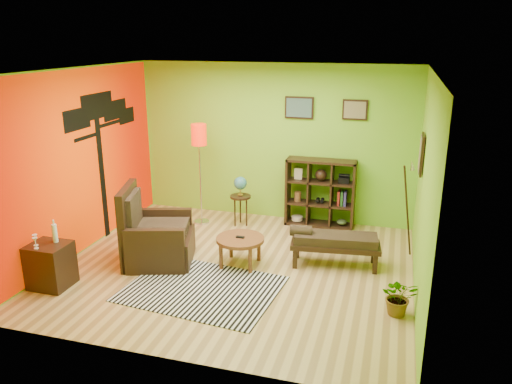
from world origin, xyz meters
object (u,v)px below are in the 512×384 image
(armchair, at_px, (154,239))
(bench, at_px, (333,241))
(cube_shelf, at_px, (321,193))
(globe_table, at_px, (240,189))
(side_cabinet, at_px, (51,265))
(floor_lamp, at_px, (199,144))
(coffee_table, at_px, (240,241))
(potted_plant, at_px, (399,300))

(armchair, xyz_separation_m, bench, (2.56, 0.59, 0.03))
(cube_shelf, height_order, bench, cube_shelf)
(globe_table, bearing_deg, bench, -33.56)
(armchair, distance_m, side_cabinet, 1.47)
(side_cabinet, bearing_deg, armchair, 48.01)
(bench, bearing_deg, floor_lamp, 156.21)
(armchair, bearing_deg, bench, 13.02)
(side_cabinet, height_order, floor_lamp, floor_lamp)
(coffee_table, distance_m, floor_lamp, 2.19)
(armchair, relative_size, globe_table, 1.33)
(cube_shelf, relative_size, potted_plant, 2.52)
(side_cabinet, relative_size, potted_plant, 1.93)
(side_cabinet, xyz_separation_m, potted_plant, (4.50, 0.54, -0.12))
(armchair, distance_m, potted_plant, 3.57)
(armchair, xyz_separation_m, side_cabinet, (-0.98, -1.09, -0.04))
(globe_table, distance_m, bench, 2.17)
(side_cabinet, bearing_deg, potted_plant, 6.87)
(coffee_table, xyz_separation_m, bench, (1.30, 0.37, 0.01))
(side_cabinet, relative_size, cube_shelf, 0.77)
(floor_lamp, xyz_separation_m, bench, (2.50, -1.10, -1.07))
(armchair, height_order, potted_plant, armchair)
(side_cabinet, distance_m, globe_table, 3.38)
(globe_table, height_order, cube_shelf, cube_shelf)
(armchair, relative_size, floor_lamp, 0.66)
(globe_table, bearing_deg, side_cabinet, -121.38)
(bench, distance_m, potted_plant, 1.50)
(coffee_table, relative_size, potted_plant, 1.47)
(globe_table, bearing_deg, cube_shelf, 15.40)
(side_cabinet, distance_m, floor_lamp, 3.19)
(floor_lamp, bearing_deg, side_cabinet, -110.45)
(globe_table, xyz_separation_m, potted_plant, (2.75, -2.33, -0.49))
(globe_table, height_order, bench, globe_table)
(coffee_table, xyz_separation_m, cube_shelf, (0.87, 1.93, 0.23))
(floor_lamp, bearing_deg, coffee_table, -50.66)
(armchair, height_order, cube_shelf, cube_shelf)
(floor_lamp, distance_m, cube_shelf, 2.29)
(armchair, relative_size, potted_plant, 2.49)
(side_cabinet, bearing_deg, globe_table, 58.62)
(cube_shelf, height_order, potted_plant, cube_shelf)
(globe_table, xyz_separation_m, cube_shelf, (1.36, 0.38, -0.08))
(floor_lamp, bearing_deg, globe_table, 6.81)
(bench, bearing_deg, armchair, -166.98)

